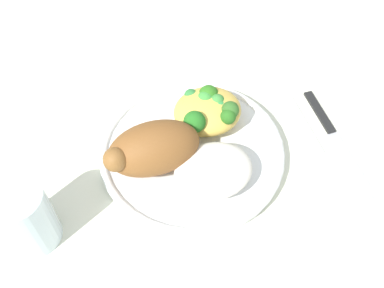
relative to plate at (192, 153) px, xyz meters
The scene contains 8 objects.
ground_plane 0.01m from the plate, ahead, with size 2.00×2.00×0.00m, color #EAEACE.
plate is the anchor object (origin of this frame).
roasted_chicken 0.07m from the plate, ahead, with size 0.12×0.07×0.07m.
rice_pile 0.06m from the plate, 101.68° to the left, with size 0.10×0.08×0.03m, color white.
mac_cheese_with_broccoli 0.06m from the plate, 133.02° to the right, with size 0.09×0.08×0.05m.
fork 0.17m from the plate, behind, with size 0.02×0.14×0.01m.
knife 0.20m from the plate, behind, with size 0.02×0.19×0.01m.
water_glass 0.23m from the plate, 12.65° to the left, with size 0.06×0.06×0.10m, color silver.
Camera 1 is at (0.12, 0.34, 0.54)m, focal length 44.25 mm.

